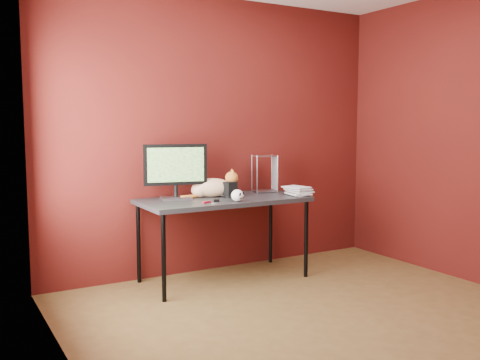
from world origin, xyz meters
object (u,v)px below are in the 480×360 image
skull_mug (237,195)px  book_stack (291,145)px  desk (224,204)px  cat (212,187)px  speaker (230,190)px  monitor (176,169)px

skull_mug → book_stack: 0.75m
desk → cat: bearing=113.8°
desk → speaker: 0.13m
desk → monitor: 0.53m
monitor → skull_mug: (0.39, -0.41, -0.22)m
monitor → desk: bearing=-9.3°
monitor → skull_mug: bearing=-34.7°
monitor → book_stack: (1.01, -0.32, 0.20)m
skull_mug → speaker: speaker is taller
monitor → speaker: (0.46, -0.16, -0.21)m
desk → cat: cat is taller
cat → monitor: bearing=-167.9°
monitor → book_stack: bearing=-5.9°
desk → book_stack: bearing=-15.3°
skull_mug → book_stack: bearing=-15.6°
cat → book_stack: 0.82m
cat → book_stack: size_ratio=0.58×
cat → speaker: 0.17m
skull_mug → book_stack: book_stack is taller
skull_mug → cat: bearing=72.9°
desk → cat: (-0.05, 0.12, 0.14)m
monitor → cat: (0.34, -0.03, -0.18)m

